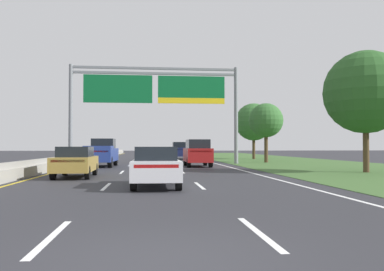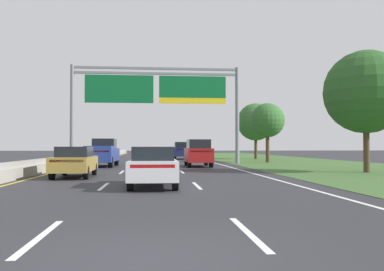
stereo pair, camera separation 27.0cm
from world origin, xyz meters
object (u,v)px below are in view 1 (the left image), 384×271
object	(u,v)px
roadside_tree_far	(254,122)
roadside_tree_mid	(266,121)
pickup_truck_blue	(102,153)
car_navy_right_lane_suv	(179,150)
roadside_tree_near	(365,92)
car_gold_left_lane_sedan	(76,161)
car_red_right_lane_suv	(197,153)
overhead_sign_gantry	(155,94)
car_white_centre_lane_sedan	(156,166)

from	to	relation	value
roadside_tree_far	roadside_tree_mid	bearing A→B (deg)	-98.09
pickup_truck_blue	car_navy_right_lane_suv	size ratio (longest dim) A/B	1.15
pickup_truck_blue	car_navy_right_lane_suv	bearing A→B (deg)	-20.77
pickup_truck_blue	roadside_tree_near	size ratio (longest dim) A/B	0.74
car_navy_right_lane_suv	roadside_tree_near	distance (m)	28.88
car_gold_left_lane_sedan	roadside_tree_mid	world-z (taller)	roadside_tree_mid
pickup_truck_blue	car_red_right_lane_suv	world-z (taller)	pickup_truck_blue
roadside_tree_far	car_gold_left_lane_sedan	bearing A→B (deg)	-120.58
pickup_truck_blue	car_gold_left_lane_sedan	xyz separation A→B (m)	(-0.05, -11.20, -0.26)
roadside_tree_mid	overhead_sign_gantry	bearing A→B (deg)	-167.03
overhead_sign_gantry	roadside_tree_far	size ratio (longest dim) A/B	2.17
car_red_right_lane_suv	car_navy_right_lane_suv	bearing A→B (deg)	0.56
car_gold_left_lane_sedan	car_white_centre_lane_sedan	distance (m)	6.69
overhead_sign_gantry	car_gold_left_lane_sedan	xyz separation A→B (m)	(-4.24, -14.96, -5.45)
overhead_sign_gantry	roadside_tree_mid	world-z (taller)	overhead_sign_gantry
car_white_centre_lane_sedan	roadside_tree_near	bearing A→B (deg)	-59.57
pickup_truck_blue	roadside_tree_near	world-z (taller)	roadside_tree_near
car_gold_left_lane_sedan	car_red_right_lane_suv	bearing A→B (deg)	-36.62
car_gold_left_lane_sedan	car_white_centre_lane_sedan	size ratio (longest dim) A/B	1.00
overhead_sign_gantry	roadside_tree_mid	xyz separation A→B (m)	(10.84, 2.50, -2.16)
pickup_truck_blue	car_red_right_lane_suv	distance (m)	7.49
car_red_right_lane_suv	car_white_centre_lane_sedan	size ratio (longest dim) A/B	1.07
roadside_tree_far	car_red_right_lane_suv	bearing A→B (deg)	-117.19
pickup_truck_blue	roadside_tree_mid	xyz separation A→B (m)	(15.03, 6.25, 3.03)
pickup_truck_blue	roadside_tree_far	bearing A→B (deg)	-42.82
pickup_truck_blue	car_navy_right_lane_suv	world-z (taller)	pickup_truck_blue
overhead_sign_gantry	roadside_tree_far	bearing A→B (deg)	46.72
car_red_right_lane_suv	roadside_tree_mid	world-z (taller)	roadside_tree_mid
pickup_truck_blue	car_gold_left_lane_sedan	size ratio (longest dim) A/B	1.23
pickup_truck_blue	car_red_right_lane_suv	size ratio (longest dim) A/B	1.16
car_red_right_lane_suv	roadside_tree_near	xyz separation A→B (m)	(9.29, -8.37, 3.77)
car_navy_right_lane_suv	roadside_tree_far	xyz separation A→B (m)	(9.17, -1.01, 3.50)
car_red_right_lane_suv	roadside_tree_mid	xyz separation A→B (m)	(7.57, 7.06, 3.01)
car_gold_left_lane_sedan	roadside_tree_near	world-z (taller)	roadside_tree_near
car_white_centre_lane_sedan	roadside_tree_near	distance (m)	15.28
roadside_tree_mid	car_white_centre_lane_sedan	bearing A→B (deg)	-115.85
car_navy_right_lane_suv	car_white_centre_lane_sedan	distance (m)	34.58
pickup_truck_blue	roadside_tree_mid	bearing A→B (deg)	-65.79
overhead_sign_gantry	car_red_right_lane_suv	world-z (taller)	overhead_sign_gantry
roadside_tree_mid	pickup_truck_blue	bearing A→B (deg)	-157.40
overhead_sign_gantry	car_white_centre_lane_sedan	world-z (taller)	overhead_sign_gantry
overhead_sign_gantry	pickup_truck_blue	xyz separation A→B (m)	(-4.19, -3.76, -5.20)
car_red_right_lane_suv	car_white_centre_lane_sedan	xyz separation A→B (m)	(-3.47, -15.73, -0.28)
car_navy_right_lane_suv	car_gold_left_lane_sedan	xyz separation A→B (m)	(-7.41, -29.08, -0.28)
pickup_truck_blue	car_red_right_lane_suv	xyz separation A→B (m)	(7.45, -0.81, 0.02)
overhead_sign_gantry	roadside_tree_far	distance (m)	18.08
car_gold_left_lane_sedan	roadside_tree_mid	distance (m)	23.30
roadside_tree_mid	car_red_right_lane_suv	bearing A→B (deg)	-137.00
car_gold_left_lane_sedan	roadside_tree_far	world-z (taller)	roadside_tree_far
roadside_tree_mid	roadside_tree_far	distance (m)	10.73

